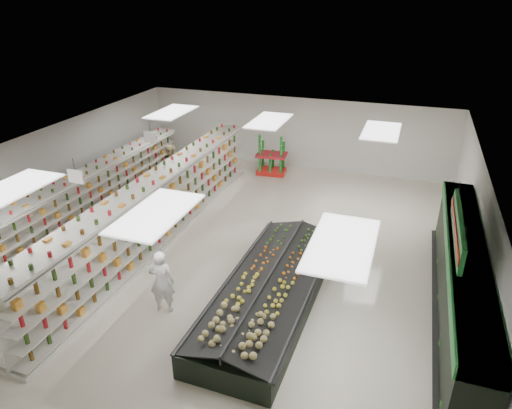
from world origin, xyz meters
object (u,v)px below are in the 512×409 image
at_px(shopper_background, 172,167).
at_px(soda_endcap, 272,156).
at_px(gondola_left, 96,193).
at_px(gondola_center, 158,211).
at_px(shopper_main, 162,281).
at_px(produce_island, 271,289).

bearing_deg(shopper_background, soda_endcap, -60.89).
bearing_deg(gondola_left, gondola_center, -15.07).
height_order(gondola_center, shopper_background, gondola_center).
bearing_deg(gondola_center, soda_endcap, 76.25).
xyz_separation_m(gondola_left, soda_endcap, (4.80, 5.96, -0.02)).
height_order(soda_endcap, shopper_main, shopper_main).
distance_m(produce_island, shopper_background, 8.61).
bearing_deg(shopper_background, produce_island, -145.97).
relative_size(gondola_center, shopper_main, 7.25).
distance_m(soda_endcap, shopper_background, 4.43).
xyz_separation_m(gondola_left, gondola_center, (3.09, -0.87, 0.18)).
xyz_separation_m(gondola_left, shopper_background, (1.44, 3.09, 0.11)).
distance_m(soda_endcap, shopper_main, 10.08).
height_order(gondola_center, shopper_main, gondola_center).
bearing_deg(gondola_left, produce_island, -20.62).
height_order(produce_island, shopper_main, shopper_main).
height_order(gondola_center, soda_endcap, gondola_center).
bearing_deg(gondola_center, gondola_left, 164.63).
bearing_deg(soda_endcap, shopper_background, -139.50).
relative_size(gondola_left, gondola_center, 0.82).
bearing_deg(shopper_background, gondola_left, 143.65).
distance_m(produce_island, soda_endcap, 9.33).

